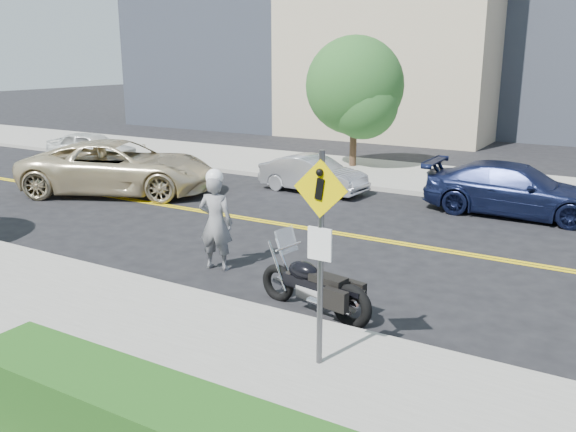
{
  "coord_description": "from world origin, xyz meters",
  "views": [
    {
      "loc": [
        7.78,
        -13.16,
        4.34
      ],
      "look_at": [
        1.76,
        -3.05,
        1.2
      ],
      "focal_mm": 38.0,
      "sensor_mm": 36.0,
      "label": 1
    }
  ],
  "objects_px": {
    "pedestrian_sign": "(320,239)",
    "motorcyclist": "(216,220)",
    "parked_car_white": "(92,148)",
    "parked_car_silver": "(313,174)",
    "motorcycle": "(314,274)",
    "parked_car_blue": "(515,190)",
    "suv": "(119,167)"
  },
  "relations": [
    {
      "from": "pedestrian_sign",
      "to": "parked_car_silver",
      "type": "relative_size",
      "value": 0.84
    },
    {
      "from": "parked_car_silver",
      "to": "parked_car_blue",
      "type": "xyz_separation_m",
      "value": [
        6.16,
        0.32,
        0.12
      ]
    },
    {
      "from": "suv",
      "to": "parked_car_silver",
      "type": "relative_size",
      "value": 1.7
    },
    {
      "from": "pedestrian_sign",
      "to": "parked_car_silver",
      "type": "bearing_deg",
      "value": 118.91
    },
    {
      "from": "pedestrian_sign",
      "to": "parked_car_blue",
      "type": "distance_m",
      "value": 10.55
    },
    {
      "from": "motorcyclist",
      "to": "parked_car_blue",
      "type": "xyz_separation_m",
      "value": [
        4.39,
        7.75,
        -0.34
      ]
    },
    {
      "from": "pedestrian_sign",
      "to": "parked_car_white",
      "type": "bearing_deg",
      "value": 147.21
    },
    {
      "from": "motorcycle",
      "to": "suv",
      "type": "relative_size",
      "value": 0.37
    },
    {
      "from": "pedestrian_sign",
      "to": "suv",
      "type": "distance_m",
      "value": 12.86
    },
    {
      "from": "pedestrian_sign",
      "to": "parked_car_white",
      "type": "xyz_separation_m",
      "value": [
        -15.93,
        10.26,
        -1.32
      ]
    },
    {
      "from": "pedestrian_sign",
      "to": "motorcyclist",
      "type": "height_order",
      "value": "pedestrian_sign"
    },
    {
      "from": "pedestrian_sign",
      "to": "motorcycle",
      "type": "bearing_deg",
      "value": 120.09
    },
    {
      "from": "motorcyclist",
      "to": "suv",
      "type": "height_order",
      "value": "motorcyclist"
    },
    {
      "from": "motorcycle",
      "to": "pedestrian_sign",
      "type": "bearing_deg",
      "value": -49.8
    },
    {
      "from": "parked_car_silver",
      "to": "motorcyclist",
      "type": "bearing_deg",
      "value": -162.19
    },
    {
      "from": "motorcyclist",
      "to": "parked_car_silver",
      "type": "height_order",
      "value": "motorcyclist"
    },
    {
      "from": "parked_car_silver",
      "to": "parked_car_blue",
      "type": "distance_m",
      "value": 6.17
    },
    {
      "from": "suv",
      "to": "parked_car_silver",
      "type": "height_order",
      "value": "suv"
    },
    {
      "from": "motorcyclist",
      "to": "motorcycle",
      "type": "xyz_separation_m",
      "value": [
        2.78,
        -0.89,
        -0.37
      ]
    },
    {
      "from": "motorcycle",
      "to": "parked_car_blue",
      "type": "height_order",
      "value": "parked_car_blue"
    },
    {
      "from": "motorcycle",
      "to": "parked_car_silver",
      "type": "relative_size",
      "value": 0.64
    },
    {
      "from": "motorcycle",
      "to": "suv",
      "type": "distance_m",
      "value": 11.0
    },
    {
      "from": "suv",
      "to": "parked_car_silver",
      "type": "bearing_deg",
      "value": -82.35
    },
    {
      "from": "motorcycle",
      "to": "suv",
      "type": "xyz_separation_m",
      "value": [
        -9.78,
        5.03,
        0.15
      ]
    },
    {
      "from": "parked_car_silver",
      "to": "parked_car_white",
      "type": "bearing_deg",
      "value": 93.73
    },
    {
      "from": "motorcyclist",
      "to": "parked_car_blue",
      "type": "bearing_deg",
      "value": -131.58
    },
    {
      "from": "motorcyclist",
      "to": "parked_car_blue",
      "type": "distance_m",
      "value": 8.92
    },
    {
      "from": "motorcyclist",
      "to": "parked_car_silver",
      "type": "relative_size",
      "value": 0.59
    },
    {
      "from": "motorcycle",
      "to": "parked_car_white",
      "type": "relative_size",
      "value": 0.6
    },
    {
      "from": "parked_car_blue",
      "to": "pedestrian_sign",
      "type": "bearing_deg",
      "value": 176.37
    },
    {
      "from": "motorcyclist",
      "to": "suv",
      "type": "bearing_deg",
      "value": -42.64
    },
    {
      "from": "suv",
      "to": "parked_car_blue",
      "type": "xyz_separation_m",
      "value": [
        11.4,
        3.61,
        -0.13
      ]
    }
  ]
}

